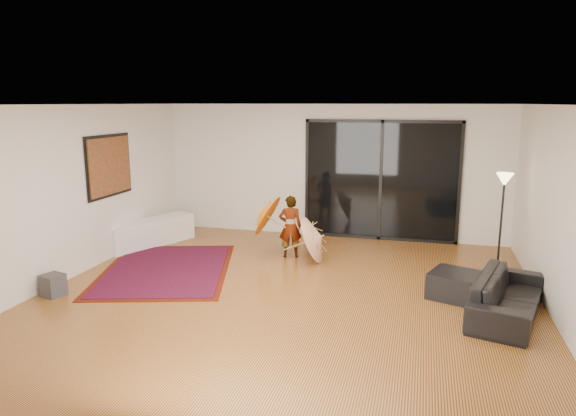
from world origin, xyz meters
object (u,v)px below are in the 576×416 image
(sofa, at_px, (508,296))
(ottoman, at_px, (455,285))
(media_console, at_px, (150,233))
(child, at_px, (290,227))

(sofa, xyz_separation_m, ottoman, (-0.62, 0.50, -0.08))
(media_console, relative_size, sofa, 0.99)
(ottoman, xyz_separation_m, child, (-2.76, 1.29, 0.38))
(media_console, distance_m, ottoman, 5.74)
(sofa, height_order, ottoman, sofa)
(media_console, xyz_separation_m, child, (2.82, -0.05, 0.31))
(ottoman, bearing_deg, media_console, 166.51)
(ottoman, bearing_deg, child, 154.95)
(sofa, distance_m, ottoman, 0.80)
(sofa, xyz_separation_m, child, (-3.38, 1.79, 0.29))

